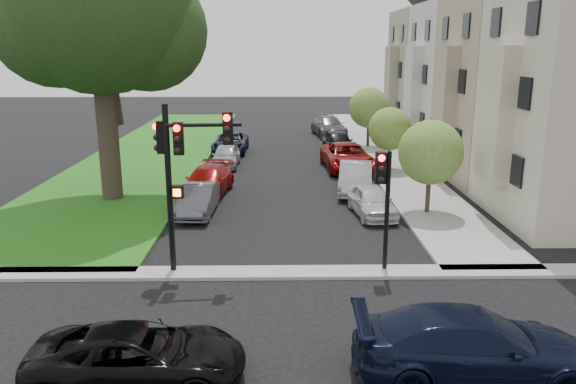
{
  "coord_description": "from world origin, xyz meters",
  "views": [
    {
      "loc": [
        -0.32,
        -15.02,
        7.17
      ],
      "look_at": [
        0.0,
        5.0,
        2.0
      ],
      "focal_mm": 35.0,
      "sensor_mm": 36.0,
      "label": 1
    }
  ],
  "objects_px": {
    "car_parked_6": "(208,181)",
    "traffic_signal_secondary": "(384,189)",
    "small_tree_a": "(431,152)",
    "car_parked_2": "(347,157)",
    "traffic_signal_main": "(182,159)",
    "car_parked_1": "(355,178)",
    "car_parked_3": "(338,142)",
    "car_parked_8": "(230,143)",
    "car_parked_5": "(198,200)",
    "car_cross_far": "(473,345)",
    "eucalyptus": "(96,0)",
    "car_cross_near": "(139,356)",
    "small_tree_c": "(369,108)",
    "car_parked_0": "(372,201)",
    "small_tree_b": "(390,129)",
    "car_parked_7": "(226,156)",
    "car_parked_4": "(329,126)"
  },
  "relations": [
    {
      "from": "traffic_signal_main",
      "to": "car_parked_6",
      "type": "distance_m",
      "value": 10.51
    },
    {
      "from": "car_cross_near",
      "to": "car_parked_2",
      "type": "height_order",
      "value": "car_parked_2"
    },
    {
      "from": "small_tree_b",
      "to": "car_parked_0",
      "type": "distance_m",
      "value": 9.65
    },
    {
      "from": "small_tree_a",
      "to": "car_parked_0",
      "type": "xyz_separation_m",
      "value": [
        -2.47,
        -0.09,
        -2.13
      ]
    },
    {
      "from": "traffic_signal_main",
      "to": "traffic_signal_secondary",
      "type": "relative_size",
      "value": 1.36
    },
    {
      "from": "car_parked_3",
      "to": "car_parked_7",
      "type": "bearing_deg",
      "value": -152.07
    },
    {
      "from": "traffic_signal_main",
      "to": "car_cross_near",
      "type": "xyz_separation_m",
      "value": [
        -0.04,
        -6.28,
        -3.15
      ]
    },
    {
      "from": "small_tree_a",
      "to": "car_parked_8",
      "type": "relative_size",
      "value": 0.85
    },
    {
      "from": "small_tree_a",
      "to": "car_parked_5",
      "type": "height_order",
      "value": "small_tree_a"
    },
    {
      "from": "traffic_signal_main",
      "to": "car_parked_5",
      "type": "distance_m",
      "value": 7.35
    },
    {
      "from": "car_parked_5",
      "to": "eucalyptus",
      "type": "bearing_deg",
      "value": 153.51
    },
    {
      "from": "traffic_signal_main",
      "to": "car_parked_2",
      "type": "xyz_separation_m",
      "value": [
        7.14,
        15.78,
        -2.99
      ]
    },
    {
      "from": "car_parked_2",
      "to": "car_parked_7",
      "type": "height_order",
      "value": "car_parked_2"
    },
    {
      "from": "eucalyptus",
      "to": "car_parked_3",
      "type": "relative_size",
      "value": 2.92
    },
    {
      "from": "car_parked_0",
      "to": "car_parked_4",
      "type": "height_order",
      "value": "car_parked_4"
    },
    {
      "from": "small_tree_c",
      "to": "car_parked_1",
      "type": "xyz_separation_m",
      "value": [
        -2.66,
        -13.08,
        -2.17
      ]
    },
    {
      "from": "traffic_signal_main",
      "to": "car_parked_3",
      "type": "bearing_deg",
      "value": 71.42
    },
    {
      "from": "small_tree_a",
      "to": "eucalyptus",
      "type": "bearing_deg",
      "value": 169.63
    },
    {
      "from": "traffic_signal_secondary",
      "to": "car_parked_4",
      "type": "height_order",
      "value": "traffic_signal_secondary"
    },
    {
      "from": "car_parked_1",
      "to": "car_parked_2",
      "type": "height_order",
      "value": "car_parked_2"
    },
    {
      "from": "traffic_signal_main",
      "to": "small_tree_c",
      "type": "bearing_deg",
      "value": 67.81
    },
    {
      "from": "eucalyptus",
      "to": "car_parked_7",
      "type": "distance_m",
      "value": 12.51
    },
    {
      "from": "small_tree_a",
      "to": "car_parked_2",
      "type": "height_order",
      "value": "small_tree_a"
    },
    {
      "from": "car_parked_1",
      "to": "car_parked_3",
      "type": "distance_m",
      "value": 10.87
    },
    {
      "from": "traffic_signal_main",
      "to": "car_cross_near",
      "type": "height_order",
      "value": "traffic_signal_main"
    },
    {
      "from": "small_tree_a",
      "to": "car_parked_2",
      "type": "relative_size",
      "value": 0.73
    },
    {
      "from": "small_tree_c",
      "to": "car_parked_5",
      "type": "xyz_separation_m",
      "value": [
        -10.11,
        -16.83,
        -2.27
      ]
    },
    {
      "from": "traffic_signal_main",
      "to": "car_parked_7",
      "type": "relative_size",
      "value": 1.39
    },
    {
      "from": "eucalyptus",
      "to": "car_cross_near",
      "type": "relative_size",
      "value": 2.89
    },
    {
      "from": "car_parked_3",
      "to": "eucalyptus",
      "type": "bearing_deg",
      "value": -137.79
    },
    {
      "from": "small_tree_b",
      "to": "car_cross_near",
      "type": "height_order",
      "value": "small_tree_b"
    },
    {
      "from": "eucalyptus",
      "to": "small_tree_b",
      "type": "xyz_separation_m",
      "value": [
        14.64,
        6.37,
        -6.67
      ]
    },
    {
      "from": "small_tree_a",
      "to": "car_parked_1",
      "type": "xyz_separation_m",
      "value": [
        -2.66,
        3.96,
        -2.03
      ]
    },
    {
      "from": "car_parked_6",
      "to": "traffic_signal_secondary",
      "type": "bearing_deg",
      "value": -48.22
    },
    {
      "from": "small_tree_b",
      "to": "traffic_signal_secondary",
      "type": "bearing_deg",
      "value": -101.67
    },
    {
      "from": "car_parked_4",
      "to": "car_parked_6",
      "type": "distance_m",
      "value": 20.78
    },
    {
      "from": "car_parked_6",
      "to": "car_parked_8",
      "type": "distance_m",
      "value": 11.72
    },
    {
      "from": "traffic_signal_secondary",
      "to": "car_cross_near",
      "type": "relative_size",
      "value": 0.86
    },
    {
      "from": "car_cross_far",
      "to": "traffic_signal_secondary",
      "type": "bearing_deg",
      "value": 11.14
    },
    {
      "from": "car_parked_0",
      "to": "small_tree_a",
      "type": "bearing_deg",
      "value": -4.54
    },
    {
      "from": "car_parked_2",
      "to": "car_parked_6",
      "type": "height_order",
      "value": "car_parked_2"
    },
    {
      "from": "traffic_signal_main",
      "to": "car_parked_6",
      "type": "bearing_deg",
      "value": 93.06
    },
    {
      "from": "small_tree_a",
      "to": "small_tree_b",
      "type": "relative_size",
      "value": 1.1
    },
    {
      "from": "traffic_signal_secondary",
      "to": "car_parked_7",
      "type": "relative_size",
      "value": 1.02
    },
    {
      "from": "small_tree_b",
      "to": "car_cross_far",
      "type": "xyz_separation_m",
      "value": [
        -2.23,
        -21.61,
        -1.75
      ]
    },
    {
      "from": "small_tree_a",
      "to": "car_parked_6",
      "type": "distance_m",
      "value": 10.93
    },
    {
      "from": "car_cross_far",
      "to": "car_parked_2",
      "type": "bearing_deg",
      "value": 2.56
    },
    {
      "from": "small_tree_c",
      "to": "car_parked_1",
      "type": "distance_m",
      "value": 13.52
    },
    {
      "from": "car_parked_6",
      "to": "car_parked_7",
      "type": "height_order",
      "value": "car_parked_6"
    },
    {
      "from": "car_cross_far",
      "to": "car_parked_6",
      "type": "bearing_deg",
      "value": 28.02
    }
  ]
}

